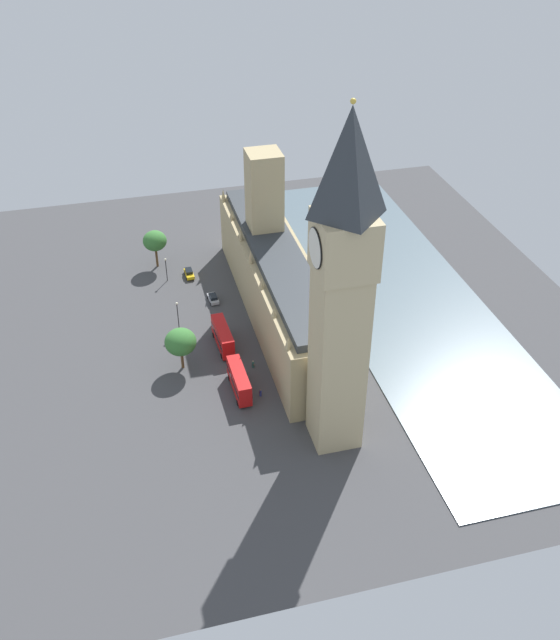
{
  "coord_description": "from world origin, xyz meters",
  "views": [
    {
      "loc": [
        28.95,
        121.53,
        87.86
      ],
      "look_at": [
        1.0,
        13.13,
        8.62
      ],
      "focal_mm": 39.75,
      "sensor_mm": 36.0,
      "label": 1
    }
  ],
  "objects_px": {
    "clock_tower": "(342,288)",
    "street_lamp_kerbside": "(177,311)",
    "parliament_building": "(277,279)",
    "car_silver_by_river_gate": "(213,298)",
    "double_decker_bus_far_end": "(223,336)",
    "plane_tree_trailing": "(181,342)",
    "car_yellow_cab_midblock": "(189,273)",
    "pedestrian_opposite_hall": "(253,364)",
    "pedestrian_corner": "(261,393)",
    "plane_tree_near_tower": "(155,241)",
    "street_lamp_under_trees": "(166,265)",
    "double_decker_bus_leading": "(239,380)"
  },
  "relations": [
    {
      "from": "parliament_building",
      "to": "double_decker_bus_far_end",
      "type": "distance_m",
      "value": 17.26
    },
    {
      "from": "double_decker_bus_far_end",
      "to": "double_decker_bus_leading",
      "type": "relative_size",
      "value": 1.0
    },
    {
      "from": "parliament_building",
      "to": "pedestrian_opposite_hall",
      "type": "height_order",
      "value": "parliament_building"
    },
    {
      "from": "double_decker_bus_leading",
      "to": "car_silver_by_river_gate",
      "type": "bearing_deg",
      "value": -92.24
    },
    {
      "from": "street_lamp_under_trees",
      "to": "pedestrian_opposite_hall",
      "type": "bearing_deg",
      "value": 108.82
    },
    {
      "from": "double_decker_bus_leading",
      "to": "plane_tree_trailing",
      "type": "xyz_separation_m",
      "value": [
        9.31,
        -9.73,
        3.61
      ]
    },
    {
      "from": "clock_tower",
      "to": "pedestrian_corner",
      "type": "xyz_separation_m",
      "value": [
        9.87,
        -13.35,
        -29.95
      ]
    },
    {
      "from": "pedestrian_corner",
      "to": "pedestrian_opposite_hall",
      "type": "bearing_deg",
      "value": 65.76
    },
    {
      "from": "clock_tower",
      "to": "pedestrian_opposite_hall",
      "type": "distance_m",
      "value": 38.2
    },
    {
      "from": "pedestrian_corner",
      "to": "plane_tree_near_tower",
      "type": "relative_size",
      "value": 0.16
    },
    {
      "from": "double_decker_bus_far_end",
      "to": "plane_tree_near_tower",
      "type": "bearing_deg",
      "value": -77.62
    },
    {
      "from": "car_silver_by_river_gate",
      "to": "double_decker_bus_leading",
      "type": "relative_size",
      "value": 0.41
    },
    {
      "from": "double_decker_bus_leading",
      "to": "plane_tree_near_tower",
      "type": "relative_size",
      "value": 1.14
    },
    {
      "from": "car_yellow_cab_midblock",
      "to": "street_lamp_kerbside",
      "type": "bearing_deg",
      "value": 73.35
    },
    {
      "from": "clock_tower",
      "to": "double_decker_bus_far_end",
      "type": "distance_m",
      "value": 43.26
    },
    {
      "from": "clock_tower",
      "to": "car_yellow_cab_midblock",
      "type": "height_order",
      "value": "clock_tower"
    },
    {
      "from": "plane_tree_trailing",
      "to": "car_yellow_cab_midblock",
      "type": "bearing_deg",
      "value": -100.53
    },
    {
      "from": "car_yellow_cab_midblock",
      "to": "plane_tree_trailing",
      "type": "height_order",
      "value": "plane_tree_trailing"
    },
    {
      "from": "car_yellow_cab_midblock",
      "to": "double_decker_bus_far_end",
      "type": "distance_m",
      "value": 28.97
    },
    {
      "from": "car_yellow_cab_midblock",
      "to": "double_decker_bus_leading",
      "type": "height_order",
      "value": "double_decker_bus_leading"
    },
    {
      "from": "double_decker_bus_far_end",
      "to": "street_lamp_under_trees",
      "type": "bearing_deg",
      "value": -76.78
    },
    {
      "from": "double_decker_bus_leading",
      "to": "plane_tree_trailing",
      "type": "height_order",
      "value": "plane_tree_trailing"
    },
    {
      "from": "car_yellow_cab_midblock",
      "to": "parliament_building",
      "type": "bearing_deg",
      "value": 126.58
    },
    {
      "from": "parliament_building",
      "to": "street_lamp_under_trees",
      "type": "distance_m",
      "value": 29.19
    },
    {
      "from": "pedestrian_opposite_hall",
      "to": "plane_tree_near_tower",
      "type": "bearing_deg",
      "value": -114.06
    },
    {
      "from": "parliament_building",
      "to": "clock_tower",
      "type": "distance_m",
      "value": 44.55
    },
    {
      "from": "street_lamp_under_trees",
      "to": "pedestrian_corner",
      "type": "bearing_deg",
      "value": 104.8
    },
    {
      "from": "plane_tree_trailing",
      "to": "pedestrian_corner",
      "type": "bearing_deg",
      "value": 137.04
    },
    {
      "from": "plane_tree_near_tower",
      "to": "street_lamp_kerbside",
      "type": "distance_m",
      "value": 27.38
    },
    {
      "from": "double_decker_bus_far_end",
      "to": "plane_tree_near_tower",
      "type": "xyz_separation_m",
      "value": [
        9.4,
        -35.35,
        4.24
      ]
    },
    {
      "from": "clock_tower",
      "to": "car_silver_by_river_gate",
      "type": "height_order",
      "value": "clock_tower"
    },
    {
      "from": "pedestrian_corner",
      "to": "street_lamp_under_trees",
      "type": "relative_size",
      "value": 0.25
    },
    {
      "from": "parliament_building",
      "to": "street_lamp_under_trees",
      "type": "height_order",
      "value": "parliament_building"
    },
    {
      "from": "parliament_building",
      "to": "car_silver_by_river_gate",
      "type": "distance_m",
      "value": 16.87
    },
    {
      "from": "pedestrian_corner",
      "to": "street_lamp_under_trees",
      "type": "xyz_separation_m",
      "value": [
        11.83,
        -44.79,
        3.52
      ]
    },
    {
      "from": "pedestrian_corner",
      "to": "clock_tower",
      "type": "bearing_deg",
      "value": -74.31
    },
    {
      "from": "parliament_building",
      "to": "car_silver_by_river_gate",
      "type": "xyz_separation_m",
      "value": [
        12.6,
        -7.98,
        -7.9
      ]
    },
    {
      "from": "parliament_building",
      "to": "pedestrian_corner",
      "type": "distance_m",
      "value": 28.4
    },
    {
      "from": "parliament_building",
      "to": "plane_tree_near_tower",
      "type": "height_order",
      "value": "parliament_building"
    },
    {
      "from": "double_decker_bus_leading",
      "to": "plane_tree_near_tower",
      "type": "bearing_deg",
      "value": -80.19
    },
    {
      "from": "street_lamp_kerbside",
      "to": "plane_tree_near_tower",
      "type": "bearing_deg",
      "value": -86.9
    },
    {
      "from": "clock_tower",
      "to": "street_lamp_kerbside",
      "type": "relative_size",
      "value": 8.55
    },
    {
      "from": "pedestrian_opposite_hall",
      "to": "street_lamp_kerbside",
      "type": "relative_size",
      "value": 0.24
    },
    {
      "from": "parliament_building",
      "to": "plane_tree_near_tower",
      "type": "relative_size",
      "value": 7.03
    },
    {
      "from": "clock_tower",
      "to": "plane_tree_trailing",
      "type": "distance_m",
      "value": 41.83
    },
    {
      "from": "double_decker_bus_leading",
      "to": "street_lamp_kerbside",
      "type": "xyz_separation_m",
      "value": [
        8.3,
        -22.49,
        2.14
      ]
    },
    {
      "from": "street_lamp_kerbside",
      "to": "pedestrian_opposite_hall",
      "type": "bearing_deg",
      "value": 127.36
    },
    {
      "from": "car_yellow_cab_midblock",
      "to": "pedestrian_corner",
      "type": "bearing_deg",
      "value": 95.78
    },
    {
      "from": "car_yellow_cab_midblock",
      "to": "double_decker_bus_far_end",
      "type": "bearing_deg",
      "value": 92.87
    },
    {
      "from": "double_decker_bus_far_end",
      "to": "plane_tree_trailing",
      "type": "bearing_deg",
      "value": 25.1
    }
  ]
}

